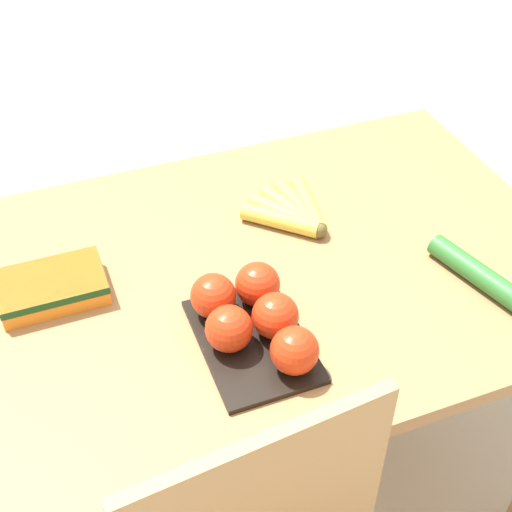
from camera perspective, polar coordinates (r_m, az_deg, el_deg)
name	(u,v)px	position (r m, az deg, el deg)	size (l,w,h in m)	color
ground_plane	(256,485)	(1.87, 0.00, -17.85)	(12.00, 12.00, 0.00)	#B7A88E
dining_table	(256,312)	(1.38, 0.00, -4.50)	(1.18, 0.78, 0.73)	#9E7044
banana_bunch	(294,212)	(1.40, 3.02, 3.51)	(0.17, 0.17, 0.03)	brown
tomato_pack	(253,318)	(1.15, -0.22, -5.01)	(0.17, 0.25, 0.09)	black
carrot_bag	(52,286)	(1.28, -16.01, -2.30)	(0.18, 0.12, 0.04)	orange
cucumber_near	(479,274)	(1.32, 17.38, -1.40)	(0.09, 0.21, 0.04)	#2D702D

